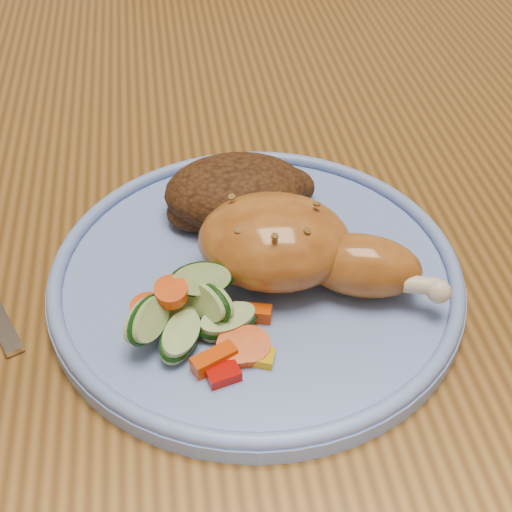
% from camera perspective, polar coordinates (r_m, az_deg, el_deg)
% --- Properties ---
extents(dining_table, '(0.90, 1.40, 0.75)m').
position_cam_1_polar(dining_table, '(0.65, 7.73, 0.73)').
color(dining_table, brown).
rests_on(dining_table, ground).
extents(chair_far, '(0.42, 0.42, 0.91)m').
position_cam_1_polar(chair_far, '(1.26, -0.12, 13.67)').
color(chair_far, '#4C2D16').
rests_on(chair_far, ground).
extents(plate, '(0.28, 0.28, 0.01)m').
position_cam_1_polar(plate, '(0.49, -0.00, -1.83)').
color(plate, '#6A86D2').
rests_on(plate, dining_table).
extents(plate_rim, '(0.28, 0.28, 0.01)m').
position_cam_1_polar(plate_rim, '(0.48, -0.00, -0.88)').
color(plate_rim, '#6A86D2').
rests_on(plate_rim, plate).
extents(chicken_leg, '(0.16, 0.11, 0.05)m').
position_cam_1_polar(chicken_leg, '(0.47, 3.15, 0.73)').
color(chicken_leg, '#AC6324').
rests_on(chicken_leg, plate).
extents(rice_pilaf, '(0.11, 0.08, 0.05)m').
position_cam_1_polar(rice_pilaf, '(0.52, -1.37, 5.12)').
color(rice_pilaf, '#3F230F').
rests_on(rice_pilaf, plate).
extents(vegetable_pile, '(0.10, 0.08, 0.04)m').
position_cam_1_polar(vegetable_pile, '(0.44, -4.88, -4.92)').
color(vegetable_pile, '#A50A05').
rests_on(vegetable_pile, plate).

